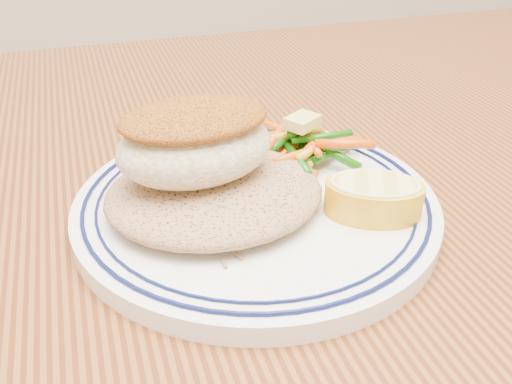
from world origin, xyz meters
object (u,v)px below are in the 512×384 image
(dining_table, at_px, (253,284))
(lemon_wedge, at_px, (374,196))
(fish_fillet, at_px, (195,141))
(vegetable_pile, at_px, (303,143))
(plate, at_px, (256,204))
(rice_pilaf, at_px, (214,189))

(dining_table, relative_size, lemon_wedge, 18.17)
(dining_table, bearing_deg, lemon_wedge, -52.04)
(fish_fillet, height_order, vegetable_pile, fish_fillet)
(plate, bearing_deg, lemon_wedge, -32.75)
(lemon_wedge, bearing_deg, vegetable_pile, 98.82)
(fish_fillet, height_order, lemon_wedge, fish_fillet)
(vegetable_pile, bearing_deg, dining_table, -163.48)
(plate, height_order, lemon_wedge, lemon_wedge)
(lemon_wedge, bearing_deg, dining_table, 127.96)
(fish_fillet, bearing_deg, rice_pilaf, -31.61)
(plate, relative_size, vegetable_pile, 2.60)
(lemon_wedge, bearing_deg, fish_fillet, 156.12)
(dining_table, bearing_deg, plate, -103.58)
(vegetable_pile, distance_m, lemon_wedge, 0.10)
(fish_fillet, bearing_deg, dining_table, 30.74)
(fish_fillet, distance_m, vegetable_pile, 0.11)
(dining_table, xyz_separation_m, fish_fillet, (-0.05, -0.03, 0.16))
(dining_table, relative_size, fish_fillet, 13.29)
(dining_table, height_order, fish_fillet, fish_fillet)
(plate, xyz_separation_m, fish_fillet, (-0.04, 0.00, 0.06))
(plate, distance_m, fish_fillet, 0.07)
(dining_table, distance_m, fish_fillet, 0.17)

